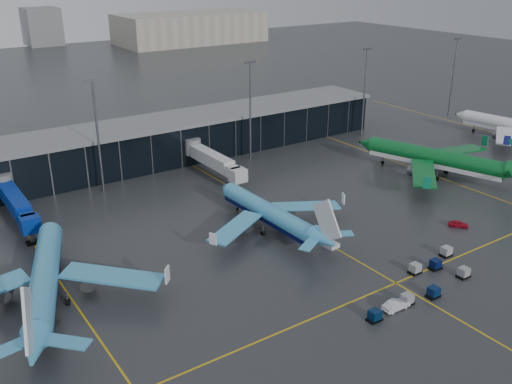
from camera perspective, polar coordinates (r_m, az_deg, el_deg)
ground at (r=99.64m, az=3.48°, el=-7.06°), size 600.00×600.00×0.00m
terminal_pier at (r=147.47m, az=-11.34°, el=4.73°), size 142.00×17.00×10.70m
jet_bridges at (r=121.20m, az=-22.89°, el=-0.96°), size 94.00×27.50×7.20m
flood_masts at (r=136.64m, az=-7.63°, el=7.25°), size 203.00×0.50×25.50m
distant_hangars at (r=356.18m, az=-17.70°, el=14.80°), size 260.00×71.00×22.00m
taxi_lines at (r=112.54m, az=4.23°, el=-3.46°), size 220.00×120.00×0.02m
airliner_arkefly at (r=91.74m, az=-20.56°, el=-6.67°), size 49.12×52.35×13.08m
airliner_klm_near at (r=109.16m, az=1.22°, el=-1.01°), size 32.97×37.32×11.24m
airliner_aer_lingus at (r=143.31m, az=17.54°, el=4.26°), size 51.91×55.46×13.94m
baggage_carts at (r=97.05m, az=16.67°, el=-8.40°), size 26.84×9.06×1.70m
mobile_airstair at (r=105.39m, az=7.37°, el=-5.01°), size 2.49×3.39×3.45m
service_van_red at (r=118.67m, az=19.59°, el=-3.03°), size 3.58×3.83×1.28m
service_van_white at (r=89.45m, az=13.84°, el=-10.89°), size 4.69×1.71×1.54m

